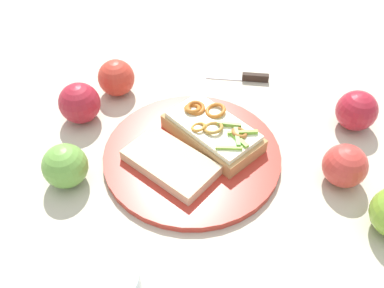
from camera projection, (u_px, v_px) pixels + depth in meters
The scene contains 10 objects.
ground_plane at pixel (192, 157), 0.72m from camera, with size 2.00×2.00×0.00m, color #BCB49B.
plate at pixel (192, 154), 0.72m from camera, with size 0.32×0.32×0.01m, color #B63327.
sandwich at pixel (213, 130), 0.73m from camera, with size 0.20×0.18×0.05m.
bread_slice_side at pixel (170, 163), 0.68m from camera, with size 0.16×0.09×0.02m, color beige.
apple_1 at pixel (80, 103), 0.77m from camera, with size 0.08×0.08×0.08m, color #A7202F.
apple_2 at pixel (116, 78), 0.83m from camera, with size 0.08×0.08×0.08m, color #C43A2A.
apple_3 at pixel (65, 166), 0.66m from camera, with size 0.07×0.07×0.07m, color #69A541.
apple_4 at pixel (345, 166), 0.66m from camera, with size 0.07×0.07×0.07m, color #C83D35.
apple_5 at pixel (357, 111), 0.75m from camera, with size 0.08×0.08×0.08m, color #AA202F.
knife at pixel (248, 77), 0.88m from camera, with size 0.04×0.14×0.02m.
Camera 1 is at (-0.49, 0.05, 0.53)m, focal length 37.64 mm.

